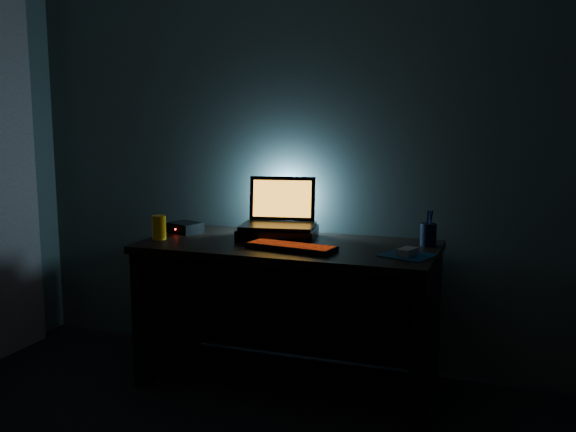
# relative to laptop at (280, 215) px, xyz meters

# --- Properties ---
(room) EXTENTS (3.50, 4.00, 2.50)m
(room) POSITION_rel_laptop_xyz_m (0.10, -1.77, 0.38)
(room) COLOR black
(room) RESTS_ON ground
(desk) EXTENTS (1.50, 0.70, 0.75)m
(desk) POSITION_rel_laptop_xyz_m (0.10, -0.10, -0.38)
(desk) COLOR black
(desk) RESTS_ON ground
(riser) EXTENTS (0.45, 0.37, 0.06)m
(riser) POSITION_rel_laptop_xyz_m (0.01, -0.05, -0.09)
(riser) COLOR black
(riser) RESTS_ON desk
(laptop) EXTENTS (0.42, 0.34, 0.26)m
(laptop) POSITION_rel_laptop_xyz_m (0.00, 0.00, 0.00)
(laptop) COLOR black
(laptop) RESTS_ON riser
(keyboard) EXTENTS (0.46, 0.21, 0.03)m
(keyboard) POSITION_rel_laptop_xyz_m (0.17, -0.29, -0.11)
(keyboard) COLOR black
(keyboard) RESTS_ON desk
(mousepad) EXTENTS (0.27, 0.26, 0.00)m
(mousepad) POSITION_rel_laptop_xyz_m (0.72, -0.24, -0.12)
(mousepad) COLOR navy
(mousepad) RESTS_ON desk
(mouse) EXTENTS (0.09, 0.12, 0.03)m
(mouse) POSITION_rel_laptop_xyz_m (0.72, -0.24, -0.10)
(mouse) COLOR gray
(mouse) RESTS_ON mousepad
(pen_cup) EXTENTS (0.10, 0.10, 0.11)m
(pen_cup) POSITION_rel_laptop_xyz_m (0.78, 0.02, -0.06)
(pen_cup) COLOR black
(pen_cup) RESTS_ON desk
(juice_glass) EXTENTS (0.09, 0.09, 0.13)m
(juice_glass) POSITION_rel_laptop_xyz_m (-0.58, -0.28, -0.06)
(juice_glass) COLOR #FEB10D
(juice_glass) RESTS_ON desk
(router) EXTENTS (0.21, 0.19, 0.06)m
(router) POSITION_rel_laptop_xyz_m (-0.54, -0.06, -0.09)
(router) COLOR black
(router) RESTS_ON desk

